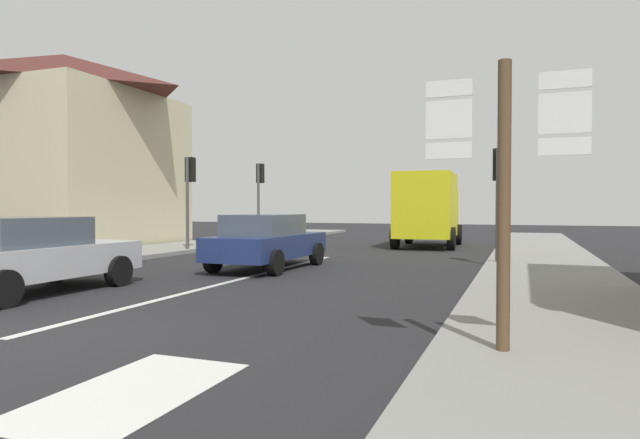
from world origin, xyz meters
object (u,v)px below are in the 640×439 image
Objects in this scene: traffic_light_near_left at (190,182)px; traffic_light_far_left at (260,184)px; sedan_far at (267,241)px; traffic_light_near_right at (498,179)px; sedan_near at (30,254)px; delivery_truck at (428,208)px; route_sign_post at (504,183)px.

traffic_light_near_left is 5.68m from traffic_light_far_left.
traffic_light_near_right reaches higher than sedan_far.
sedan_near is 0.83× the size of delivery_truck.
traffic_light_near_left is at bearing -90.00° from traffic_light_far_left.
sedan_near is 1.20× the size of traffic_light_near_left.
traffic_light_near_right is at bearing 45.70° from sedan_near.
traffic_light_near_left reaches higher than sedan_near.
sedan_near is 0.99× the size of sedan_far.
sedan_far is 10.07m from delivery_truck.
route_sign_post is 0.91× the size of traffic_light_near_left.
sedan_near is at bearing 168.99° from route_sign_post.
delivery_truck is at bearing 74.18° from sedan_far.
delivery_truck is 9.76m from traffic_light_near_left.
sedan_far is at bearing 66.43° from sedan_near.
sedan_far is 0.83× the size of delivery_truck.
sedan_far is 10.93m from traffic_light_far_left.
route_sign_post is at bearing -11.01° from sedan_near.
delivery_truck is 1.37× the size of traffic_light_far_left.
route_sign_post is 20.11m from traffic_light_far_left.
traffic_light_near_right reaches higher than sedan_near.
traffic_light_near_left is (-2.67, 9.25, 1.83)m from sedan_near.
traffic_light_far_left is at bearing 100.13° from sedan_near.
traffic_light_far_left reaches higher than delivery_truck.
traffic_light_far_left reaches higher than route_sign_post.
delivery_truck is at bearing 71.30° from sedan_near.
traffic_light_far_left is (-11.31, 16.61, 0.83)m from route_sign_post.
delivery_truck is 7.85m from traffic_light_far_left.
traffic_light_near_left reaches higher than route_sign_post.
sedan_near is 9.80m from traffic_light_near_left.
traffic_light_far_left is at bearing 117.92° from sedan_far.
traffic_light_near_right is 10.88m from traffic_light_near_left.
route_sign_post reaches higher than delivery_truck.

